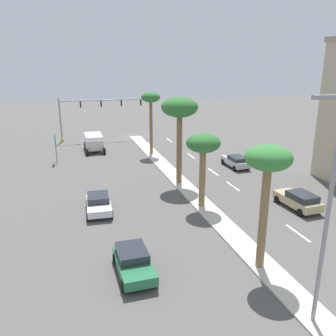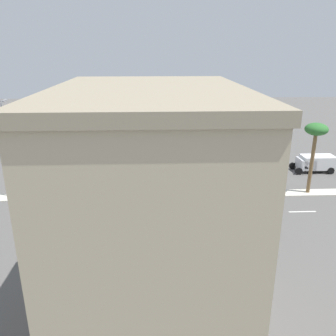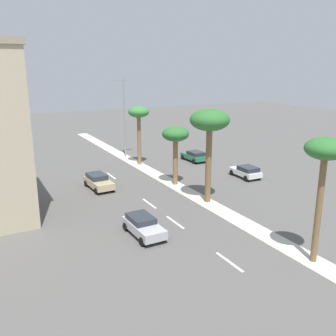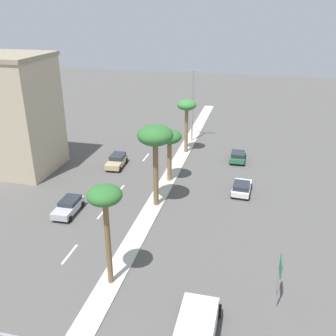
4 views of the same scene
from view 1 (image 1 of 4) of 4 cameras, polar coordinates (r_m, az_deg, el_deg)
ground_plane at (r=34.02m, az=3.16°, el=-3.51°), size 160.00×160.00×0.00m
median_curb at (r=27.73m, az=8.26°, el=-8.46°), size 1.80×66.15×0.12m
lane_stripe_leading at (r=55.27m, az=0.21°, el=4.53°), size 0.20×2.80×0.01m
lane_stripe_center at (r=46.07m, az=3.76°, el=1.97°), size 0.20×2.80×0.01m
lane_stripe_front at (r=39.65m, az=7.32°, el=-0.63°), size 0.20×2.80×0.01m
lane_stripe_rear at (r=35.47m, az=10.46°, el=-2.90°), size 0.20×2.80×0.01m
lane_stripe_left at (r=27.42m, az=20.24°, el=-9.83°), size 0.20×2.80×0.01m
traffic_signal_gantry at (r=55.83m, az=-12.64°, el=8.82°), size 15.75×0.53×6.59m
directional_road_sign at (r=44.35m, az=-17.77°, el=3.96°), size 0.10×1.33×3.54m
palm_tree_far at (r=45.84m, az=-2.81°, el=10.79°), size 2.45×2.45×8.01m
palm_tree_inboard at (r=33.93m, az=1.89°, el=9.29°), size 3.53×3.53×8.53m
palm_tree_front at (r=28.70m, az=5.71°, el=3.48°), size 2.81×2.81×6.18m
palm_tree_near at (r=20.04m, az=15.85°, el=0.30°), size 2.60×2.60×7.42m
street_lamp_inboard at (r=16.46m, az=24.73°, el=-4.59°), size 2.90×0.24×10.58m
sedan_tan_center at (r=31.44m, az=20.35°, el=-4.83°), size 2.18×4.36×1.48m
sedan_green_near at (r=21.18m, az=-5.62°, el=-14.85°), size 2.04×4.04×1.39m
sedan_white_mid at (r=29.42m, az=-11.16°, el=-5.65°), size 2.18×3.95×1.36m
sedan_silver_outboard at (r=41.61m, az=10.93°, el=1.11°), size 2.00×4.19×1.39m
box_truck at (r=49.42m, az=-11.90°, el=4.14°), size 2.50×5.44×2.19m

